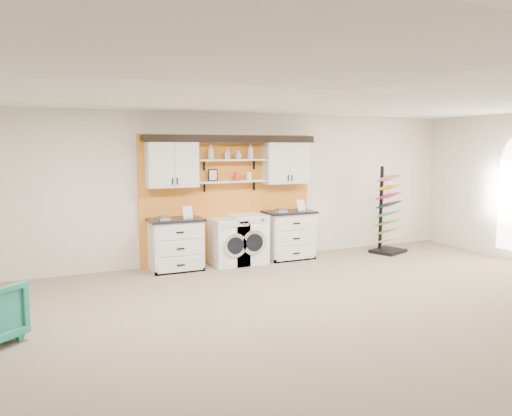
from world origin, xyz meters
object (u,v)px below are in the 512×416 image
base_cabinet_left (176,244)px  washer (229,242)px  sample_rack (388,226)px  base_cabinet_right (289,235)px  dryer (247,239)px

base_cabinet_left → washer: 1.00m
base_cabinet_left → sample_rack: 4.39m
base_cabinet_left → sample_rack: bearing=-4.5°
base_cabinet_left → base_cabinet_right: size_ratio=0.98×
base_cabinet_right → base_cabinet_left: bearing=180.0°
base_cabinet_left → base_cabinet_right: 2.26m
sample_rack → base_cabinet_right: bearing=150.3°
washer → dryer: bearing=-0.0°
dryer → sample_rack: (3.01, -0.34, 0.09)m
base_cabinet_right → sample_rack: 2.14m
base_cabinet_right → dryer: 0.89m
base_cabinet_left → dryer: size_ratio=1.03×
base_cabinet_right → dryer: size_ratio=1.04×
base_cabinet_left → base_cabinet_right: (2.26, -0.00, 0.01)m
washer → sample_rack: size_ratio=0.49×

